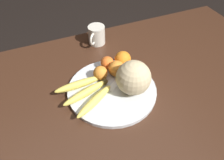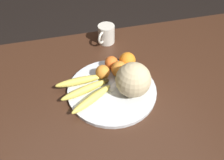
{
  "view_description": "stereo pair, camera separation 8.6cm",
  "coord_description": "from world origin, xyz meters",
  "px_view_note": "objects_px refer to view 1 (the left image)",
  "views": [
    {
      "loc": [
        -0.29,
        -0.52,
        1.42
      ],
      "look_at": [
        -0.06,
        0.04,
        0.81
      ],
      "focal_mm": 35.0,
      "sensor_mm": 36.0,
      "label": 1
    },
    {
      "loc": [
        -0.21,
        -0.55,
        1.42
      ],
      "look_at": [
        -0.06,
        0.04,
        0.81
      ],
      "focal_mm": 35.0,
      "sensor_mm": 36.0,
      "label": 2
    }
  ],
  "objects_px": {
    "fruit_bowl": "(112,90)",
    "orange_front_right": "(123,59)",
    "banana_bunch": "(86,92)",
    "produce_tag": "(115,85)",
    "orange_back_left": "(100,73)",
    "melon": "(133,77)",
    "orange_mid_center": "(117,69)",
    "orange_back_right": "(136,68)",
    "ceramic_mug": "(97,35)",
    "kitchen_table": "(128,106)",
    "orange_front_left": "(107,63)"
  },
  "relations": [
    {
      "from": "fruit_bowl",
      "to": "banana_bunch",
      "type": "height_order",
      "value": "banana_bunch"
    },
    {
      "from": "melon",
      "to": "banana_bunch",
      "type": "height_order",
      "value": "melon"
    },
    {
      "from": "orange_back_left",
      "to": "produce_tag",
      "type": "relative_size",
      "value": 0.74
    },
    {
      "from": "fruit_bowl",
      "to": "banana_bunch",
      "type": "bearing_deg",
      "value": 176.2
    },
    {
      "from": "orange_back_right",
      "to": "produce_tag",
      "type": "distance_m",
      "value": 0.12
    },
    {
      "from": "orange_back_right",
      "to": "ceramic_mug",
      "type": "relative_size",
      "value": 0.55
    },
    {
      "from": "orange_back_right",
      "to": "ceramic_mug",
      "type": "xyz_separation_m",
      "value": [
        -0.07,
        0.3,
        0.0
      ]
    },
    {
      "from": "orange_mid_center",
      "to": "ceramic_mug",
      "type": "xyz_separation_m",
      "value": [
        0.01,
        0.28,
        -0.0
      ]
    },
    {
      "from": "orange_front_left",
      "to": "orange_back_right",
      "type": "bearing_deg",
      "value": -37.09
    },
    {
      "from": "orange_back_left",
      "to": "produce_tag",
      "type": "xyz_separation_m",
      "value": [
        0.04,
        -0.06,
        -0.03
      ]
    },
    {
      "from": "orange_mid_center",
      "to": "produce_tag",
      "type": "distance_m",
      "value": 0.07
    },
    {
      "from": "orange_mid_center",
      "to": "banana_bunch",
      "type": "bearing_deg",
      "value": -158.52
    },
    {
      "from": "kitchen_table",
      "to": "produce_tag",
      "type": "relative_size",
      "value": 19.5
    },
    {
      "from": "orange_front_right",
      "to": "produce_tag",
      "type": "relative_size",
      "value": 0.88
    },
    {
      "from": "banana_bunch",
      "to": "orange_back_right",
      "type": "bearing_deg",
      "value": 172.83
    },
    {
      "from": "kitchen_table",
      "to": "fruit_bowl",
      "type": "xyz_separation_m",
      "value": [
        -0.06,
        0.04,
        0.09
      ]
    },
    {
      "from": "melon",
      "to": "ceramic_mug",
      "type": "xyz_separation_m",
      "value": [
        -0.01,
        0.38,
        -0.04
      ]
    },
    {
      "from": "orange_front_left",
      "to": "orange_back_right",
      "type": "height_order",
      "value": "orange_front_left"
    },
    {
      "from": "kitchen_table",
      "to": "banana_bunch",
      "type": "xyz_separation_m",
      "value": [
        -0.17,
        0.05,
        0.12
      ]
    },
    {
      "from": "orange_back_left",
      "to": "orange_front_left",
      "type": "bearing_deg",
      "value": 44.64
    },
    {
      "from": "ceramic_mug",
      "to": "orange_back_left",
      "type": "bearing_deg",
      "value": -106.6
    },
    {
      "from": "fruit_bowl",
      "to": "orange_back_right",
      "type": "height_order",
      "value": "orange_back_right"
    },
    {
      "from": "fruit_bowl",
      "to": "orange_mid_center",
      "type": "xyz_separation_m",
      "value": [
        0.05,
        0.07,
        0.04
      ]
    },
    {
      "from": "produce_tag",
      "to": "melon",
      "type": "bearing_deg",
      "value": -75.93
    },
    {
      "from": "kitchen_table",
      "to": "orange_front_right",
      "type": "xyz_separation_m",
      "value": [
        0.04,
        0.15,
        0.14
      ]
    },
    {
      "from": "fruit_bowl",
      "to": "produce_tag",
      "type": "relative_size",
      "value": 4.39
    },
    {
      "from": "melon",
      "to": "orange_mid_center",
      "type": "bearing_deg",
      "value": 102.99
    },
    {
      "from": "melon",
      "to": "ceramic_mug",
      "type": "distance_m",
      "value": 0.38
    },
    {
      "from": "orange_front_left",
      "to": "fruit_bowl",
      "type": "bearing_deg",
      "value": -103.23
    },
    {
      "from": "orange_front_right",
      "to": "banana_bunch",
      "type": "bearing_deg",
      "value": -152.55
    },
    {
      "from": "kitchen_table",
      "to": "orange_mid_center",
      "type": "relative_size",
      "value": 22.94
    },
    {
      "from": "orange_front_right",
      "to": "ceramic_mug",
      "type": "xyz_separation_m",
      "value": [
        -0.04,
        0.23,
        -0.0
      ]
    },
    {
      "from": "fruit_bowl",
      "to": "orange_front_right",
      "type": "xyz_separation_m",
      "value": [
        0.1,
        0.12,
        0.04
      ]
    },
    {
      "from": "ceramic_mug",
      "to": "orange_back_right",
      "type": "bearing_deg",
      "value": -76.28
    },
    {
      "from": "orange_front_right",
      "to": "ceramic_mug",
      "type": "bearing_deg",
      "value": 99.97
    },
    {
      "from": "fruit_bowl",
      "to": "orange_front_left",
      "type": "height_order",
      "value": "orange_front_left"
    },
    {
      "from": "orange_back_right",
      "to": "produce_tag",
      "type": "xyz_separation_m",
      "value": [
        -0.11,
        -0.03,
        -0.03
      ]
    },
    {
      "from": "orange_back_right",
      "to": "orange_mid_center",
      "type": "bearing_deg",
      "value": 165.39
    },
    {
      "from": "melon",
      "to": "banana_bunch",
      "type": "relative_size",
      "value": 0.61
    },
    {
      "from": "banana_bunch",
      "to": "produce_tag",
      "type": "distance_m",
      "value": 0.13
    },
    {
      "from": "fruit_bowl",
      "to": "orange_front_right",
      "type": "bearing_deg",
      "value": 48.94
    },
    {
      "from": "produce_tag",
      "to": "ceramic_mug",
      "type": "xyz_separation_m",
      "value": [
        0.04,
        0.33,
        0.03
      ]
    },
    {
      "from": "melon",
      "to": "ceramic_mug",
      "type": "height_order",
      "value": "melon"
    },
    {
      "from": "melon",
      "to": "produce_tag",
      "type": "relative_size",
      "value": 1.66
    },
    {
      "from": "orange_back_left",
      "to": "fruit_bowl",
      "type": "bearing_deg",
      "value": -73.96
    },
    {
      "from": "banana_bunch",
      "to": "orange_back_left",
      "type": "xyz_separation_m",
      "value": [
        0.09,
        0.07,
        0.01
      ]
    },
    {
      "from": "kitchen_table",
      "to": "ceramic_mug",
      "type": "xyz_separation_m",
      "value": [
        -0.0,
        0.39,
        0.13
      ]
    },
    {
      "from": "orange_mid_center",
      "to": "orange_back_left",
      "type": "height_order",
      "value": "orange_mid_center"
    },
    {
      "from": "fruit_bowl",
      "to": "orange_mid_center",
      "type": "distance_m",
      "value": 0.1
    },
    {
      "from": "banana_bunch",
      "to": "orange_front_right",
      "type": "height_order",
      "value": "orange_front_right"
    }
  ]
}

